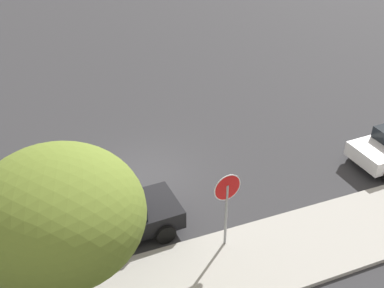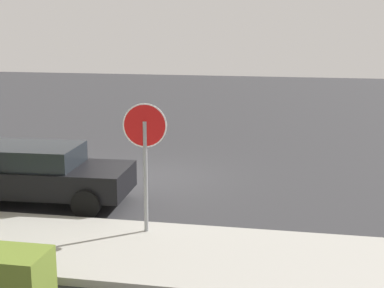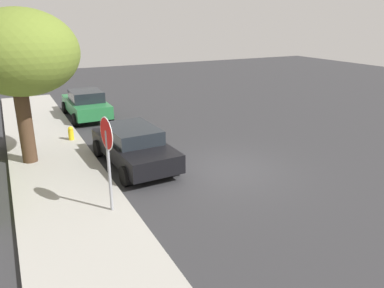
% 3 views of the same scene
% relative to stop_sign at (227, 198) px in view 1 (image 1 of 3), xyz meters
% --- Properties ---
extents(ground_plane, '(60.00, 60.00, 0.00)m').
position_rel_stop_sign_xyz_m(ground_plane, '(1.27, -4.38, -1.88)').
color(ground_plane, '#2D2D30').
extents(sidewalk_curb, '(32.00, 2.89, 0.14)m').
position_rel_stop_sign_xyz_m(sidewalk_curb, '(1.27, 0.91, -1.81)').
color(sidewalk_curb, '#9E9B93').
rests_on(sidewalk_curb, ground_plane).
extents(stop_sign, '(0.86, 0.10, 2.70)m').
position_rel_stop_sign_xyz_m(stop_sign, '(0.00, 0.00, 0.00)').
color(stop_sign, gray).
rests_on(stop_sign, ground_plane).
extents(parked_car_black, '(4.46, 2.15, 1.39)m').
position_rel_stop_sign_xyz_m(parked_car_black, '(3.16, -1.68, -1.15)').
color(parked_car_black, black).
rests_on(parked_car_black, ground_plane).
extents(street_tree_near_corner, '(3.69, 3.69, 5.34)m').
position_rel_stop_sign_xyz_m(street_tree_near_corner, '(4.66, 1.44, 2.01)').
color(street_tree_near_corner, '#422D1E').
rests_on(street_tree_near_corner, ground_plane).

